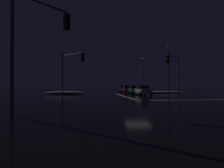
# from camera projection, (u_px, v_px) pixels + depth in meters

# --- Properties ---
(ground) EXTENTS (120.00, 120.00, 0.10)m
(ground) POSITION_uv_depth(u_px,v_px,m) (138.00, 101.00, 19.42)
(ground) COLOR black
(stop_line_north) EXTENTS (0.35, 14.60, 0.01)m
(stop_line_north) POSITION_uv_depth(u_px,v_px,m) (123.00, 96.00, 27.87)
(stop_line_north) COLOR white
(stop_line_north) RESTS_ON ground
(centre_line_ns) EXTENTS (22.00, 0.15, 0.01)m
(centre_line_ns) POSITION_uv_depth(u_px,v_px,m) (113.00, 93.00, 39.38)
(centre_line_ns) COLOR yellow
(centre_line_ns) RESTS_ON ground
(crosswalk_bar_east) EXTENTS (14.60, 0.40, 0.01)m
(crosswalk_bar_east) POSITION_uv_depth(u_px,v_px,m) (214.00, 100.00, 20.45)
(crosswalk_bar_east) COLOR white
(crosswalk_bar_east) RESTS_ON ground
(snow_bank_left_curb) EXTENTS (7.04, 1.50, 0.56)m
(snow_bank_left_curb) POSITION_uv_depth(u_px,v_px,m) (65.00, 93.00, 33.28)
(snow_bank_left_curb) COLOR white
(snow_bank_left_curb) RESTS_ON ground
(snow_bank_right_curb) EXTENTS (10.38, 1.50, 0.42)m
(snow_bank_right_curb) POSITION_uv_depth(u_px,v_px,m) (160.00, 92.00, 38.27)
(snow_bank_right_curb) COLOR white
(snow_bank_right_curb) RESTS_ON ground
(sedan_silver) EXTENTS (2.02, 4.33, 1.57)m
(sedan_silver) POSITION_uv_depth(u_px,v_px,m) (143.00, 90.00, 30.41)
(sedan_silver) COLOR #B7B7BC
(sedan_silver) RESTS_ON ground
(sedan_green) EXTENTS (2.02, 4.33, 1.57)m
(sedan_green) POSITION_uv_depth(u_px,v_px,m) (135.00, 90.00, 35.57)
(sedan_green) COLOR #14512D
(sedan_green) RESTS_ON ground
(sedan_red) EXTENTS (2.02, 4.33, 1.57)m
(sedan_red) POSITION_uv_depth(u_px,v_px,m) (128.00, 89.00, 41.10)
(sedan_red) COLOR maroon
(sedan_red) RESTS_ON ground
(sedan_blue) EXTENTS (2.02, 4.33, 1.57)m
(sedan_blue) POSITION_uv_depth(u_px,v_px,m) (124.00, 88.00, 47.85)
(sedan_blue) COLOR navy
(sedan_blue) RESTS_ON ground
(traffic_signal_nw) EXTENTS (3.39, 3.39, 6.19)m
(traffic_signal_nw) POSITION_uv_depth(u_px,v_px,m) (71.00, 66.00, 26.07)
(traffic_signal_nw) COLOR #4C4C51
(traffic_signal_nw) RESTS_ON ground
(traffic_signal_ne) EXTENTS (3.35, 3.35, 6.11)m
(traffic_signal_ne) POSITION_uv_depth(u_px,v_px,m) (174.00, 68.00, 27.91)
(traffic_signal_ne) COLOR #4C4C51
(traffic_signal_ne) RESTS_ON ground
(traffic_signal_sw) EXTENTS (2.76, 2.76, 6.66)m
(traffic_signal_sw) POSITION_uv_depth(u_px,v_px,m) (38.00, 33.00, 10.65)
(traffic_signal_sw) COLOR #4C4C51
(traffic_signal_sw) RESTS_ON ground
(streetlamp_right_near) EXTENTS (0.44, 0.44, 8.94)m
(streetlamp_right_near) POSITION_uv_depth(u_px,v_px,m) (169.00, 66.00, 34.63)
(streetlamp_right_near) COLOR #424247
(streetlamp_right_near) RESTS_ON ground
(streetlamp_right_far) EXTENTS (0.44, 0.44, 9.05)m
(streetlamp_right_far) POSITION_uv_depth(u_px,v_px,m) (144.00, 72.00, 50.51)
(streetlamp_right_far) COLOR #424247
(streetlamp_right_far) RESTS_ON ground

